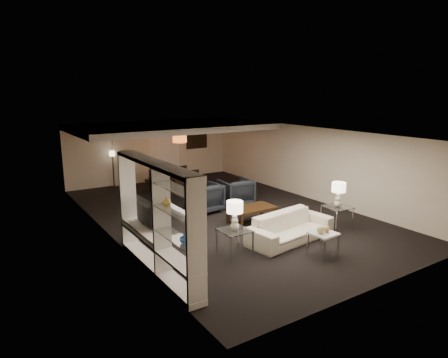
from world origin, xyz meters
TOP-DOWN VIEW (x-y plane):
  - floor at (0.00, 0.00)m, footprint 11.00×11.00m
  - ceiling at (0.00, 0.00)m, footprint 7.00×11.00m
  - wall_back at (0.00, 5.50)m, footprint 7.00×0.02m
  - wall_front at (0.00, -5.50)m, footprint 7.00×0.02m
  - wall_left at (-3.50, 0.00)m, footprint 0.02×11.00m
  - wall_right at (3.50, 0.00)m, footprint 0.02×11.00m
  - ceiling_soffit at (0.00, 3.50)m, footprint 7.00×4.00m
  - curtains at (-0.90, 5.42)m, footprint 1.50×0.12m
  - door at (0.70, 5.47)m, footprint 0.90×0.05m
  - painting at (2.10, 5.46)m, footprint 0.95×0.04m
  - media_unit at (-3.31, -2.60)m, footprint 0.38×3.40m
  - pendant_light at (0.30, 3.50)m, footprint 0.52×0.52m
  - sofa at (0.22, -2.74)m, footprint 2.49×1.24m
  - coffee_table at (0.22, -1.14)m, footprint 1.31×0.77m
  - armchair_left at (-0.38, 0.56)m, footprint 1.05×1.08m
  - armchair_right at (0.82, 0.56)m, footprint 1.02×1.05m
  - side_table_left at (-1.48, -2.74)m, footprint 0.66×0.66m
  - side_table_right at (1.92, -2.74)m, footprint 0.70×0.70m
  - table_lamp_left at (-1.48, -2.74)m, footprint 0.37×0.37m
  - table_lamp_right at (1.92, -2.74)m, footprint 0.40×0.40m
  - marble_table at (0.22, -3.84)m, footprint 0.58×0.58m
  - gold_gourd_a at (0.12, -3.84)m, footprint 0.17×0.17m
  - gold_gourd_b at (0.32, -3.84)m, footprint 0.15×0.15m
  - television at (-3.28, -1.70)m, footprint 1.03×0.13m
  - vase_blue at (-3.31, -3.82)m, footprint 0.18×0.18m
  - vase_amber at (-3.31, -3.11)m, footprint 0.18×0.18m
  - floor_speaker at (-3.20, -0.73)m, footprint 0.11×0.11m
  - dining_table at (-0.12, 3.25)m, footprint 1.67×0.96m
  - chair_nl at (-0.72, 2.60)m, footprint 0.42×0.42m
  - chair_nm at (-0.12, 2.60)m, footprint 0.44×0.44m
  - chair_nr at (0.48, 2.60)m, footprint 0.41×0.41m
  - chair_fl at (-0.72, 3.90)m, footprint 0.44×0.44m
  - chair_fm at (-0.12, 3.90)m, footprint 0.41×0.41m
  - chair_fr at (0.48, 3.90)m, footprint 0.45×0.45m
  - floor_lamp at (-1.74, 5.20)m, footprint 0.23×0.23m

SIDE VIEW (x-z plane):
  - floor at x=0.00m, z-range 0.00..0.00m
  - coffee_table at x=0.22m, z-range 0.00..0.47m
  - marble_table at x=0.22m, z-range 0.00..0.55m
  - dining_table at x=-0.12m, z-range 0.00..0.58m
  - side_table_left at x=-1.48m, z-range 0.00..0.61m
  - side_table_right at x=1.92m, z-range 0.00..0.61m
  - sofa at x=0.22m, z-range 0.00..0.70m
  - chair_nl at x=-0.72m, z-range 0.00..0.86m
  - chair_nm at x=-0.12m, z-range 0.00..0.86m
  - chair_nr at x=0.48m, z-range 0.00..0.86m
  - chair_fl at x=-0.72m, z-range 0.00..0.86m
  - chair_fm at x=-0.12m, z-range 0.00..0.86m
  - chair_fr at x=0.48m, z-range 0.00..0.86m
  - armchair_left at x=-0.38m, z-range 0.00..0.89m
  - armchair_right at x=0.82m, z-range 0.00..0.89m
  - floor_speaker at x=-3.20m, z-range 0.00..0.96m
  - gold_gourd_b at x=0.32m, z-range 0.55..0.70m
  - gold_gourd_a at x=0.12m, z-range 0.55..0.72m
  - floor_lamp at x=-1.74m, z-range 0.00..1.42m
  - table_lamp_left at x=-1.48m, z-range 0.61..1.29m
  - table_lamp_right at x=1.92m, z-range 0.61..1.29m
  - television at x=-3.28m, z-range 0.75..1.34m
  - door at x=0.70m, z-range 0.00..2.10m
  - vase_blue at x=-3.31m, z-range 1.06..1.25m
  - media_unit at x=-3.31m, z-range 0.00..2.35m
  - curtains at x=-0.90m, z-range 0.00..2.40m
  - wall_back at x=0.00m, z-range 0.00..2.50m
  - wall_front at x=0.00m, z-range 0.00..2.50m
  - wall_left at x=-3.50m, z-range 0.00..2.50m
  - wall_right at x=3.50m, z-range 0.00..2.50m
  - painting at x=2.10m, z-range 1.23..1.88m
  - vase_amber at x=-3.31m, z-range 1.56..1.75m
  - pendant_light at x=0.30m, z-range 1.80..2.04m
  - ceiling_soffit at x=0.00m, z-range 2.30..2.50m
  - ceiling at x=0.00m, z-range 2.49..2.51m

